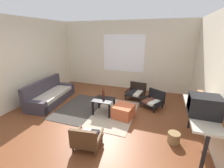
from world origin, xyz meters
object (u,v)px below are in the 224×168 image
Objects in this scene: couch at (50,95)px; coffee_table at (104,102)px; armchair_by_window at (136,91)px; crt_television at (204,106)px; console_shelf at (199,115)px; glass_bottle at (103,93)px; clay_vase at (199,99)px; armchair_striped_foreground at (86,139)px; wicker_basket at (174,138)px; ottoman_orange at (123,111)px; armchair_corner at (153,100)px.

coffee_table is at bearing -3.74° from couch.
armchair_by_window is 1.44× the size of crt_television.
console_shelf is at bearing -10.92° from couch.
coffee_table is 0.27m from glass_bottle.
clay_vase is at bearing -14.35° from glass_bottle.
clay_vase reaches higher than armchair_striped_foreground.
crt_television is at bearing -28.81° from wicker_basket.
ottoman_orange is at bearing -2.87° from coffee_table.
glass_bottle is at bearing -152.46° from armchair_corner.
armchair_striped_foreground is at bearing -35.22° from couch.
couch is 3.71× the size of ottoman_orange.
glass_bottle is at bearing 156.87° from wicker_basket.
couch reaches higher than glass_bottle.
ottoman_orange is at bearing -93.46° from armchair_by_window.
armchair_striped_foreground is 1.82m from wicker_basket.
coffee_table is at bearing -65.58° from glass_bottle.
armchair_striped_foreground is 2.21m from console_shelf.
armchair_striped_foreground is 0.81× the size of armchair_corner.
armchair_by_window is at bearing 80.78° from armchair_striped_foreground.
clay_vase is (2.23, -0.44, 0.61)m from coffee_table.
couch is at bearing -179.43° from glass_bottle.
wicker_basket is at bearing -60.31° from armchair_by_window.
armchair_corner is 1.55× the size of crt_television.
armchair_by_window is at bearing 59.24° from glass_bottle.
glass_bottle reaches higher than wicker_basket.
console_shelf is at bearing -53.31° from armchair_by_window.
couch is at bearing 144.78° from armchair_striped_foreground.
armchair_striped_foreground is 2.56m from armchair_corner.
ottoman_orange is 2.07× the size of wicker_basket.
couch is 1.96m from glass_bottle.
armchair_corner is at bearing 124.97° from clay_vase.
crt_television reaches higher than armchair_by_window.
armchair_striped_foreground is 1.64m from glass_bottle.
couch reaches higher than armchair_corner.
couch is 2.01m from coffee_table.
armchair_by_window is 2.51m from clay_vase.
wicker_basket is at bearing -11.76° from couch.
clay_vase is at bearing -49.79° from armchair_by_window.
coffee_table is at bearing -146.47° from armchair_corner.
couch is at bearing 176.26° from coffee_table.
crt_television is (1.55, -2.28, 0.78)m from armchair_by_window.
glass_bottle is at bearing 114.42° from coffee_table.
ottoman_orange is at bearing 152.67° from crt_television.
glass_bottle reaches higher than armchair_by_window.
wicker_basket is (-0.37, 0.20, -0.90)m from crt_television.
couch is at bearing 169.08° from console_shelf.
console_shelf is 0.33m from crt_television.
wicker_basket is (-0.37, 0.01, -0.63)m from console_shelf.
wicker_basket is at bearing -23.13° from glass_bottle.
crt_television reaches higher than clay_vase.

